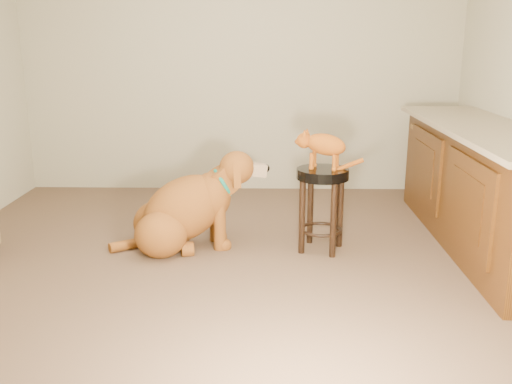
{
  "coord_description": "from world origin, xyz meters",
  "views": [
    {
      "loc": [
        0.29,
        -3.96,
        1.58
      ],
      "look_at": [
        0.2,
        0.19,
        0.45
      ],
      "focal_mm": 40.0,
      "sensor_mm": 36.0,
      "label": 1
    }
  ],
  "objects_px": {
    "wood_stool": "(436,168)",
    "tabby_kitten": "(322,145)",
    "padded_stool": "(322,193)",
    "golden_retriever": "(186,211)"
  },
  "relations": [
    {
      "from": "padded_stool",
      "to": "golden_retriever",
      "type": "relative_size",
      "value": 0.52
    },
    {
      "from": "wood_stool",
      "to": "golden_retriever",
      "type": "relative_size",
      "value": 0.64
    },
    {
      "from": "padded_stool",
      "to": "golden_retriever",
      "type": "bearing_deg",
      "value": 178.56
    },
    {
      "from": "wood_stool",
      "to": "tabby_kitten",
      "type": "bearing_deg",
      "value": -137.84
    },
    {
      "from": "wood_stool",
      "to": "tabby_kitten",
      "type": "height_order",
      "value": "tabby_kitten"
    },
    {
      "from": "padded_stool",
      "to": "wood_stool",
      "type": "xyz_separation_m",
      "value": [
        1.15,
        1.06,
        -0.04
      ]
    },
    {
      "from": "tabby_kitten",
      "to": "wood_stool",
      "type": "bearing_deg",
      "value": 60.87
    },
    {
      "from": "golden_retriever",
      "to": "padded_stool",
      "type": "bearing_deg",
      "value": -15.54
    },
    {
      "from": "padded_stool",
      "to": "tabby_kitten",
      "type": "bearing_deg",
      "value": 155.57
    },
    {
      "from": "padded_stool",
      "to": "wood_stool",
      "type": "distance_m",
      "value": 1.57
    }
  ]
}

